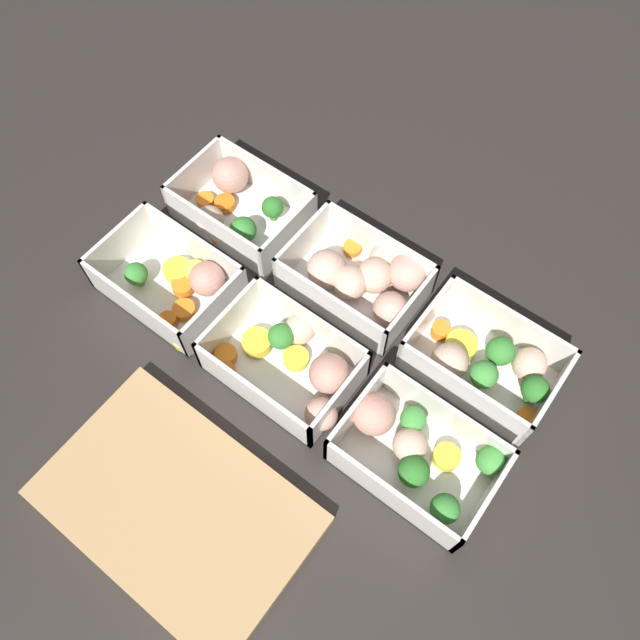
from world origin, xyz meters
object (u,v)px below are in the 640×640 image
container_near_left (486,364)px  container_near_center (365,278)px  container_far_left (413,449)px  container_far_right (176,282)px  container_far_center (295,364)px  container_near_right (236,204)px

container_near_left → container_near_center: (0.18, -0.01, 0.00)m
container_near_left → container_far_left: 0.14m
container_near_center → container_far_right: (0.18, 0.14, -0.00)m
container_near_left → container_far_left: size_ratio=0.98×
container_near_left → container_far_center: (0.18, 0.13, -0.00)m
container_far_left → container_far_right: 0.35m
container_near_center → container_near_right: size_ratio=1.01×
container_near_right → container_far_left: size_ratio=0.95×
container_near_right → container_far_right: bearing=97.9°
container_far_center → container_near_left: bearing=-142.9°
container_near_right → container_far_center: same height
container_near_left → container_far_center: same height
container_near_left → container_near_right: size_ratio=1.03×
container_near_center → container_near_right: 0.20m
container_far_right → container_far_left: bearing=179.7°
container_near_center → container_far_right: 0.23m
container_near_left → container_near_right: 0.38m
container_far_left → container_far_right: same height
container_near_left → container_near_right: same height
container_near_right → container_far_right: 0.14m
container_near_center → container_far_left: (-0.17, 0.15, -0.00)m
container_near_right → container_near_center: bearing=-177.9°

